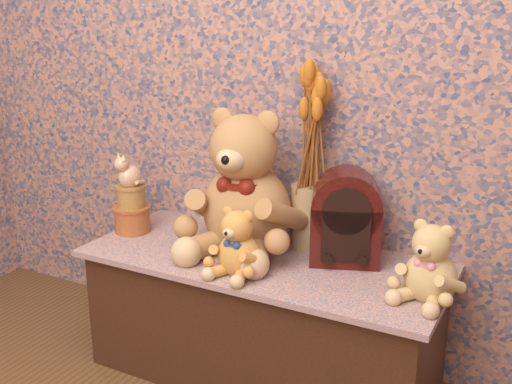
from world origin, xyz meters
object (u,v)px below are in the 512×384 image
at_px(cathedral_radio, 346,216).
at_px(teddy_medium, 239,238).
at_px(teddy_small, 432,258).
at_px(cat_figurine, 129,169).
at_px(biscuit_tin_lower, 132,219).
at_px(teddy_large, 247,175).
at_px(ceramic_vase, 310,216).

bearing_deg(cathedral_radio, teddy_medium, -156.79).
distance_m(teddy_small, cathedral_radio, 0.34).
bearing_deg(teddy_medium, cat_figurine, 168.88).
distance_m(teddy_medium, teddy_small, 0.57).
bearing_deg(teddy_small, biscuit_tin_lower, -167.28).
bearing_deg(teddy_small, teddy_medium, -155.14).
bearing_deg(cat_figurine, cathedral_radio, 27.43).
distance_m(teddy_large, teddy_medium, 0.26).
bearing_deg(teddy_large, ceramic_vase, 26.47).
bearing_deg(teddy_medium, teddy_large, 115.78).
relative_size(teddy_large, biscuit_tin_lower, 3.97).
bearing_deg(teddy_small, ceramic_vase, 170.32).
height_order(teddy_small, cat_figurine, cat_figurine).
distance_m(teddy_medium, cathedral_radio, 0.36).
bearing_deg(ceramic_vase, teddy_large, -149.24).
bearing_deg(cat_figurine, teddy_small, 17.57).
distance_m(teddy_large, cat_figurine, 0.46).
height_order(teddy_large, ceramic_vase, teddy_large).
xyz_separation_m(teddy_large, cat_figurine, (-0.45, -0.06, -0.02)).
bearing_deg(cathedral_radio, teddy_large, 167.12).
height_order(teddy_small, ceramic_vase, teddy_small).
bearing_deg(biscuit_tin_lower, cathedral_radio, 7.98).
distance_m(teddy_medium, biscuit_tin_lower, 0.56).
bearing_deg(biscuit_tin_lower, cat_figurine, 0.00).
height_order(teddy_medium, ceramic_vase, teddy_medium).
distance_m(teddy_small, biscuit_tin_lower, 1.10).
bearing_deg(teddy_large, biscuit_tin_lower, -176.49).
distance_m(cathedral_radio, ceramic_vase, 0.17).
distance_m(teddy_medium, cat_figurine, 0.57).
relative_size(cathedral_radio, ceramic_vase, 1.40).
bearing_deg(ceramic_vase, biscuit_tin_lower, -164.87).
bearing_deg(ceramic_vase, teddy_small, -24.28).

